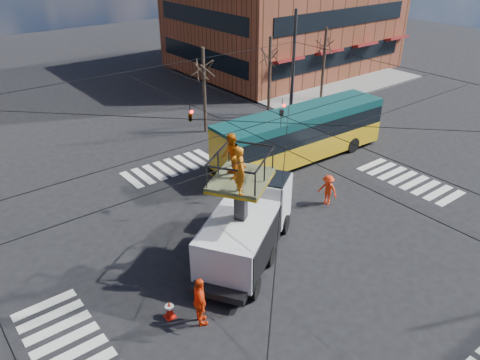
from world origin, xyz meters
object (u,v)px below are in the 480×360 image
Objects in this scene: traffic_cone at (169,309)px; utility_truck at (247,215)px; worker_ground at (200,302)px; flagger at (328,190)px; city_bus at (301,134)px.

utility_truck is at bearing 15.32° from traffic_cone.
worker_ground reaches higher than traffic_cone.
utility_truck is at bearing -40.13° from worker_ground.
utility_truck is 6.21m from flagger.
traffic_cone is at bearing 162.50° from utility_truck.
traffic_cone is 0.38× the size of worker_ground.
utility_truck is 9.19× the size of traffic_cone.
worker_ground is at bearing 176.87° from utility_truck.
flagger is (10.77, 2.05, 0.45)m from traffic_cone.
flagger reaches higher than traffic_cone.
flagger is (6.05, 0.76, -1.18)m from utility_truck.
traffic_cone is at bearing 57.85° from worker_ground.
worker_ground is at bearing -146.01° from city_bus.
city_bus reaches higher than flagger.
city_bus is 15.01m from worker_ground.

